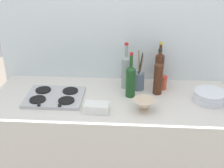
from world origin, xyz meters
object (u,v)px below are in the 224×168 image
Objects in this scene: wine_bottle_leftmost at (131,80)px; wine_bottle_mid_left at (158,77)px; plate_stack at (209,96)px; butter_dish at (97,108)px; mixing_bowl at (144,105)px; wine_bottle_mid_right at (126,71)px; utensil_crock at (139,80)px; wine_bottle_rightmost at (159,68)px; stovetop_hob at (55,97)px; condiment_jar_front at (163,83)px.

wine_bottle_leftmost is 0.97× the size of wine_bottle_mid_left.
plate_stack is 1.39× the size of butter_dish.
wine_bottle_mid_left reaches higher than butter_dish.
plate_stack is at bearing -4.19° from wine_bottle_leftmost.
mixing_bowl reaches higher than plate_stack.
wine_bottle_mid_right is (-0.04, 0.14, 0.01)m from wine_bottle_leftmost.
wine_bottle_rightmost is at bearing 32.44° from utensil_crock.
wine_bottle_mid_right reaches higher than stovetop_hob.
stovetop_hob is at bearing 154.03° from butter_dish.
wine_bottle_mid_left is 0.16m from wine_bottle_rightmost.
butter_dish is at bearing -129.66° from utensil_crock.
utensil_crock is at bearing 16.96° from stovetop_hob.
utensil_crock is (-0.51, 0.16, 0.04)m from plate_stack.
wine_bottle_mid_left is 2.29× the size of mixing_bowl.
wine_bottle_mid_right is 0.39m from mixing_bowl.
stovetop_hob is 1.81× the size of plate_stack.
wine_bottle_mid_right reaches higher than condiment_jar_front.
wine_bottle_leftmost is 0.14m from utensil_crock.
utensil_crock is (0.63, 0.19, 0.06)m from stovetop_hob.
mixing_bowl is at bearing -107.03° from wine_bottle_rightmost.
butter_dish is (0.33, -0.16, 0.02)m from stovetop_hob.
stovetop_hob is 0.85m from wine_bottle_rightmost.
wine_bottle_leftmost is 2.22× the size of mixing_bowl.
mixing_bowl is at bearing -112.83° from wine_bottle_mid_left.
wine_bottle_rightmost reaches higher than condiment_jar_front.
stovetop_hob is 3.93× the size of condiment_jar_front.
wine_bottle_mid_left is at bearing 67.17° from mixing_bowl.
wine_bottle_leftmost is 3.26× the size of condiment_jar_front.
utensil_crock is (0.10, -0.03, -0.07)m from wine_bottle_mid_right.
plate_stack is at bearing 19.02° from mixing_bowl.
wine_bottle_mid_right is (-0.24, 0.09, 0.01)m from wine_bottle_mid_left.
wine_bottle_mid_right is 1.05× the size of wine_bottle_rightmost.
plate_stack is 0.66× the size of wine_bottle_leftmost.
plate_stack is 0.65m from wine_bottle_mid_right.
stovetop_hob is at bearing -157.40° from wine_bottle_mid_right.
mixing_bowl is (-0.11, -0.26, -0.09)m from wine_bottle_mid_left.
wine_bottle_mid_left is 0.17m from utensil_crock.
wine_bottle_leftmost is at bearing -152.09° from condiment_jar_front.
stovetop_hob is at bearing -163.04° from utensil_crock.
mixing_bowl is 0.48× the size of utensil_crock.
wine_bottle_leftmost is 0.34m from butter_dish.
utensil_crock is (-0.16, -0.10, -0.06)m from wine_bottle_rightmost.
utensil_crock is at bearing 50.34° from butter_dish.
wine_bottle_mid_right reaches higher than mixing_bowl.
butter_dish is (-0.81, -0.20, -0.01)m from plate_stack.
butter_dish is at bearing -142.25° from condiment_jar_front.
plate_stack is 1.48× the size of mixing_bowl.
stovetop_hob is at bearing -178.28° from plate_stack.
condiment_jar_front is (0.48, 0.37, 0.02)m from butter_dish.
butter_dish is at bearing -133.65° from wine_bottle_leftmost.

